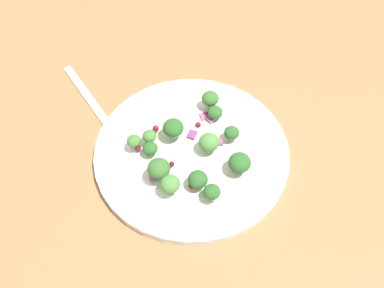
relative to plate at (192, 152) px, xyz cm
name	(u,v)px	position (x,y,z in cm)	size (l,w,h in cm)	color
ground_plane	(186,144)	(0.05, -2.80, -1.86)	(180.00, 180.00, 2.00)	olive
plate	(192,152)	(0.00, 0.00, 0.00)	(27.12, 27.12, 1.70)	white
dressing_pool	(192,150)	(0.00, 0.00, 0.44)	(15.73, 15.73, 0.20)	white
broccoli_floret_0	(170,184)	(4.77, 5.39, 2.41)	(2.58, 2.58, 2.61)	#9EC684
broccoli_floret_1	(212,192)	(0.10, 8.00, 2.08)	(2.21, 2.21, 2.23)	#9EC684
broccoli_floret_2	(209,142)	(-2.14, 0.86, 2.38)	(2.80, 2.80, 2.84)	#ADD18E
broccoli_floret_3	(159,169)	(5.52, 3.03, 2.91)	(2.98, 2.98, 3.01)	#ADD18E
broccoli_floret_4	(240,163)	(-4.79, 5.25, 2.41)	(2.99, 2.99, 3.03)	#8EB77A
broccoli_floret_5	(232,133)	(-5.73, 0.15, 2.08)	(2.13, 2.13, 2.16)	#8EB77A
broccoli_floret_6	(215,113)	(-4.91, -4.21, 1.78)	(2.21, 2.21, 2.23)	#8EB77A
broccoli_floret_7	(150,137)	(5.18, -2.64, 2.28)	(1.96, 1.96, 1.99)	#8EB77A
broccoli_floret_8	(210,99)	(-4.97, -6.43, 2.36)	(2.52, 2.52, 2.56)	#9EC684
broccoli_floret_9	(134,141)	(7.40, -2.75, 2.13)	(1.95, 1.95, 1.98)	#8EB77A
broccoli_floret_10	(198,180)	(1.15, 5.76, 2.17)	(2.58, 2.58, 2.61)	#ADD18E
broccoli_floret_11	(174,130)	(1.78, -2.41, 2.69)	(2.90, 2.90, 2.94)	#8EB77A
broccoli_floret_12	(150,149)	(5.60, -1.03, 1.92)	(2.06, 2.06, 2.08)	#9EC684
cranberry_0	(211,191)	(-0.09, 7.36, 1.14)	(0.91, 0.91, 0.91)	maroon
cranberry_1	(156,129)	(3.89, -4.50, 1.35)	(0.94, 0.94, 0.94)	maroon
cranberry_2	(198,125)	(-2.16, -3.62, 0.79)	(0.81, 0.81, 0.81)	maroon
cranberry_3	(138,148)	(7.11, -2.16, 1.15)	(0.88, 0.88, 0.88)	maroon
cranberry_4	(205,113)	(-3.82, -5.32, 0.74)	(0.72, 0.72, 0.72)	maroon
cranberry_5	(191,186)	(2.06, 5.83, 1.24)	(0.83, 0.83, 0.83)	maroon
cranberry_6	(172,164)	(3.50, 1.81, 1.21)	(0.75, 0.75, 0.75)	maroon
onion_bit_0	(205,117)	(-3.57, -4.85, 0.67)	(1.23, 1.21, 0.41)	#A35B93
onion_bit_1	(211,118)	(-4.31, -4.15, 0.92)	(1.36, 1.34, 0.42)	#A35B93
onion_bit_2	(154,177)	(6.26, 2.84, 0.83)	(1.00, 1.15, 0.38)	#A35B93
onion_bit_3	(192,135)	(-0.78, -2.20, 0.85)	(1.13, 1.37, 0.34)	#843D75
onion_bit_4	(194,184)	(1.61, 5.51, 0.98)	(0.84, 0.83, 0.31)	#934C84
onion_bit_5	(219,142)	(-3.81, 0.31, 0.93)	(1.11, 0.82, 0.58)	#934C84
fork	(96,108)	(11.07, -12.66, -0.61)	(6.62, 18.42, 0.50)	silver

